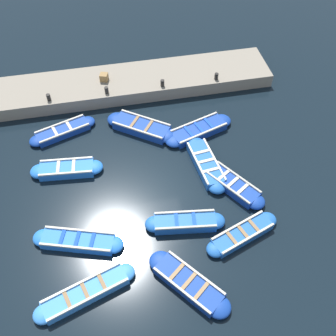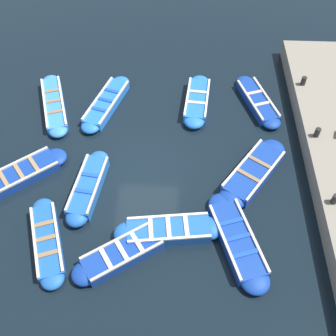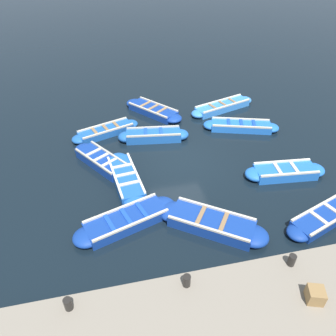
{
  "view_description": "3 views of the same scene",
  "coord_description": "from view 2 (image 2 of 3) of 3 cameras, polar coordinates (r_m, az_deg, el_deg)",
  "views": [
    {
      "loc": [
        9.86,
        -1.46,
        13.63
      ],
      "look_at": [
        -0.91,
        0.69,
        0.39
      ],
      "focal_mm": 42.0,
      "sensor_mm": 36.0,
      "label": 1
    },
    {
      "loc": [
        -1.23,
        8.56,
        11.09
      ],
      "look_at": [
        -0.84,
        -0.08,
        0.24
      ],
      "focal_mm": 42.0,
      "sensor_mm": 36.0,
      "label": 2
    },
    {
      "loc": [
        -10.7,
        2.92,
        8.07
      ],
      "look_at": [
        -0.76,
        0.73,
        0.28
      ],
      "focal_mm": 35.0,
      "sensor_mm": 36.0,
      "label": 3
    }
  ],
  "objects": [
    {
      "name": "ground_plane",
      "position": [
        14.06,
        -3.44,
        -0.73
      ],
      "size": [
        120.0,
        120.0,
        0.0
      ],
      "primitive_type": "plane",
      "color": "black"
    },
    {
      "name": "boat_stern_in",
      "position": [
        16.48,
        -8.93,
        9.26
      ],
      "size": [
        1.8,
        3.63,
        0.4
      ],
      "color": "blue",
      "rests_on": "ground"
    },
    {
      "name": "boat_centre",
      "position": [
        14.12,
        12.27,
        -0.63
      ],
      "size": [
        2.9,
        3.54,
        0.46
      ],
      "color": "navy",
      "rests_on": "ground"
    },
    {
      "name": "boat_end_of_row",
      "position": [
        16.42,
        4.24,
        9.72
      ],
      "size": [
        1.12,
        3.27,
        0.44
      ],
      "color": "blue",
      "rests_on": "ground"
    },
    {
      "name": "boat_inner_gap",
      "position": [
        12.23,
        -6.62,
        -12.21
      ],
      "size": [
        3.16,
        2.47,
        0.44
      ],
      "color": "navy",
      "rests_on": "ground"
    },
    {
      "name": "boat_bow_out",
      "position": [
        14.72,
        -20.62,
        -0.9
      ],
      "size": [
        3.28,
        2.87,
        0.4
      ],
      "color": "navy",
      "rests_on": "ground"
    },
    {
      "name": "boat_alongside",
      "position": [
        13.7,
        -11.49,
        -2.67
      ],
      "size": [
        1.15,
        3.28,
        0.47
      ],
      "color": "#1E59AD",
      "rests_on": "ground"
    },
    {
      "name": "boat_mid_row",
      "position": [
        12.93,
        -17.1,
        -10.06
      ],
      "size": [
        1.77,
        3.32,
        0.39
      ],
      "color": "#1E59AD",
      "rests_on": "ground"
    },
    {
      "name": "boat_far_corner",
      "position": [
        12.55,
        10.01,
        -10.27
      ],
      "size": [
        1.98,
        3.71,
        0.42
      ],
      "color": "navy",
      "rests_on": "ground"
    },
    {
      "name": "boat_tucked",
      "position": [
        16.81,
        12.85,
        9.43
      ],
      "size": [
        1.79,
        3.37,
        0.38
      ],
      "color": "navy",
      "rests_on": "ground"
    },
    {
      "name": "boat_drifting",
      "position": [
        16.89,
        -16.18,
        8.86
      ],
      "size": [
        1.87,
        3.84,
        0.4
      ],
      "color": "#3884E0",
      "rests_on": "ground"
    },
    {
      "name": "boat_outer_right",
      "position": [
        12.5,
        0.07,
        -9.1
      ],
      "size": [
        3.53,
        1.23,
        0.46
      ],
      "color": "#1E59AD",
      "rests_on": "ground"
    },
    {
      "name": "bollard_north",
      "position": [
        17.16,
        19.08,
        11.86
      ],
      "size": [
        0.2,
        0.2,
        0.35
      ],
      "primitive_type": "cylinder",
      "color": "black",
      "rests_on": "quay_wall"
    },
    {
      "name": "bollard_mid_north",
      "position": [
        15.12,
        20.85,
        4.85
      ],
      "size": [
        0.2,
        0.2,
        0.35
      ],
      "primitive_type": "cylinder",
      "color": "black",
      "rests_on": "quay_wall"
    },
    {
      "name": "bollard_mid_south",
      "position": [
        13.39,
        23.07,
        -4.16
      ],
      "size": [
        0.2,
        0.2,
        0.35
      ],
      "primitive_type": "cylinder",
      "color": "black",
      "rests_on": "quay_wall"
    }
  ]
}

